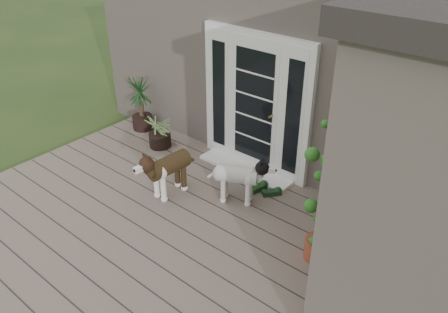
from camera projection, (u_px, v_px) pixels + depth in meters
The scene contains 14 objects.
deck at pixel (162, 244), 5.73m from camera, with size 6.20×4.60×0.12m, color #6B5B4C.
house_main at pixel (336, 51), 7.79m from camera, with size 7.40×4.00×3.10m, color #665E54.
door_unit at pixel (255, 104), 6.73m from camera, with size 1.90×0.14×2.15m, color white.
door_step at pixel (246, 169), 7.12m from camera, with size 1.60×0.40×0.05m, color white.
brindle_dog at pixel (170, 173), 6.41m from camera, with size 0.36×0.84×0.70m, color #3F2D17, non-canonical shape.
white_dog at pixel (237, 182), 6.27m from camera, with size 0.33×0.77×0.64m, color white, non-canonical shape.
spider_plant at pixel (159, 129), 7.65m from camera, with size 0.62×0.62×0.66m, color #94BD74, non-canonical shape.
yucca at pixel (141, 103), 8.15m from camera, with size 0.70×0.70×1.01m, color black, non-canonical shape.
herb_a at pixel (345, 195), 6.06m from camera, with size 0.44×0.44×0.56m, color #1A4E16.
herb_b at pixel (358, 202), 5.85m from camera, with size 0.45×0.45×0.67m, color #1E5B1A.
herb_c at pixel (341, 208), 5.79m from camera, with size 0.38×0.38×0.58m, color #235117.
sapling at pixel (327, 193), 4.97m from camera, with size 0.55×0.55×1.87m, color #285718, non-canonical shape.
clog_left at pixel (259, 187), 6.64m from camera, with size 0.15×0.33×0.10m, color #153415, non-canonical shape.
clog_right at pixel (272, 192), 6.54m from camera, with size 0.15×0.31×0.09m, color black, non-canonical shape.
Camera 1 is at (3.42, -2.46, 3.91)m, focal length 36.27 mm.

